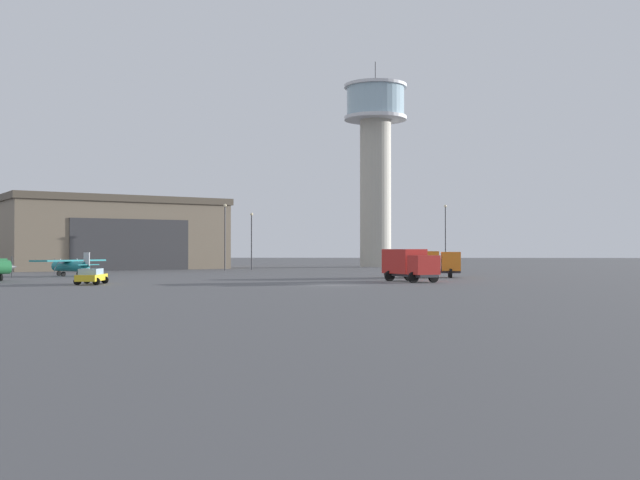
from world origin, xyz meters
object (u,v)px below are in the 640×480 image
at_px(airplane_teal, 71,265).
at_px(car_yellow, 91,276).
at_px(truck_box_orange, 426,262).
at_px(control_tower, 375,152).
at_px(light_post_north, 252,236).
at_px(light_post_east, 446,231).
at_px(truck_box_red, 409,264).
at_px(light_post_west, 225,231).

relative_size(airplane_teal, car_yellow, 1.79).
bearing_deg(truck_box_orange, airplane_teal, -179.62).
relative_size(control_tower, car_yellow, 7.64).
distance_m(airplane_teal, truck_box_orange, 39.58).
relative_size(car_yellow, light_post_north, 0.55).
height_order(truck_box_orange, light_post_north, light_post_north).
relative_size(airplane_teal, light_post_east, 0.82).
height_order(airplane_teal, truck_box_red, truck_box_red).
relative_size(control_tower, truck_box_red, 5.30).
bearing_deg(truck_box_orange, truck_box_red, -100.37).
distance_m(truck_box_orange, car_yellow, 34.82).
distance_m(car_yellow, light_post_east, 66.58).
bearing_deg(light_post_east, airplane_teal, -141.39).
bearing_deg(light_post_north, light_post_east, 16.16).
bearing_deg(light_post_north, truck_box_orange, -51.86).
bearing_deg(airplane_teal, truck_box_orange, -148.45).
bearing_deg(control_tower, truck_box_orange, -84.44).
height_order(truck_box_red, light_post_east, light_post_east).
xyz_separation_m(truck_box_orange, light_post_east, (6.12, 38.17, 4.23)).
height_order(car_yellow, light_post_east, light_post_east).
height_order(car_yellow, light_post_west, light_post_west).
xyz_separation_m(truck_box_red, light_post_north, (-20.83, 40.08, 3.36)).
bearing_deg(light_post_east, light_post_north, -163.84).
distance_m(truck_box_orange, light_post_north, 37.85).
relative_size(control_tower, light_post_west, 3.71).
distance_m(control_tower, light_post_west, 34.69).
distance_m(control_tower, car_yellow, 73.02).
bearing_deg(light_post_east, truck_box_red, -100.00).
distance_m(airplane_teal, light_post_west, 27.32).
bearing_deg(car_yellow, control_tower, -26.70).
xyz_separation_m(control_tower, light_post_north, (-18.58, -18.65, -14.75)).
bearing_deg(car_yellow, airplane_teal, 20.62).
distance_m(airplane_teal, car_yellow, 21.36).
bearing_deg(control_tower, light_post_north, -134.90).
distance_m(control_tower, airplane_teal, 61.05).
xyz_separation_m(airplane_teal, truck_box_orange, (39.54, -1.71, 0.38)).
bearing_deg(light_post_north, airplane_teal, -120.19).
bearing_deg(light_post_west, truck_box_red, -56.12).
xyz_separation_m(airplane_teal, light_post_east, (45.65, 36.46, 4.61)).
height_order(airplane_teal, light_post_north, light_post_north).
height_order(light_post_west, light_post_north, light_post_west).
bearing_deg(control_tower, car_yellow, -111.13).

